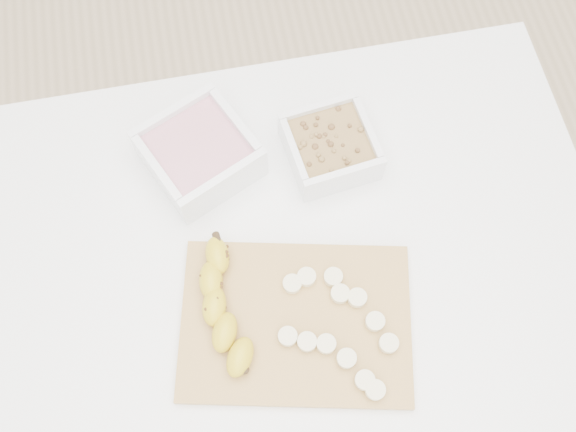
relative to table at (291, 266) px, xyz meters
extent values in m
plane|color=#C6AD89|center=(0.00, 0.00, -0.65)|extent=(3.50, 3.50, 0.00)
cube|color=white|center=(0.00, 0.00, 0.08)|extent=(1.00, 0.70, 0.04)
cylinder|color=white|center=(0.44, -0.29, -0.30)|extent=(0.05, 0.05, 0.71)
cylinder|color=white|center=(-0.44, 0.29, -0.30)|extent=(0.05, 0.05, 0.71)
cylinder|color=white|center=(0.44, 0.29, -0.30)|extent=(0.05, 0.05, 0.71)
cube|color=white|center=(-0.12, 0.17, 0.13)|extent=(0.21, 0.21, 0.07)
cube|color=#C17D8C|center=(-0.12, 0.17, 0.14)|extent=(0.18, 0.18, 0.04)
cube|color=white|center=(0.09, 0.15, 0.13)|extent=(0.15, 0.15, 0.06)
cube|color=olive|center=(0.09, 0.15, 0.13)|extent=(0.13, 0.13, 0.04)
cube|color=tan|center=(-0.02, -0.12, 0.10)|extent=(0.39, 0.31, 0.01)
cylinder|color=beige|center=(-0.01, -0.06, 0.12)|extent=(0.03, 0.03, 0.01)
cylinder|color=beige|center=(0.01, -0.06, 0.12)|extent=(0.03, 0.03, 0.01)
cylinder|color=beige|center=(0.05, -0.07, 0.12)|extent=(0.03, 0.03, 0.01)
cylinder|color=beige|center=(0.06, -0.09, 0.12)|extent=(0.03, 0.03, 0.01)
cylinder|color=beige|center=(0.08, -0.10, 0.12)|extent=(0.03, 0.03, 0.01)
cylinder|color=beige|center=(0.10, -0.14, 0.12)|extent=(0.03, 0.03, 0.01)
cylinder|color=beige|center=(0.11, -0.18, 0.12)|extent=(0.03, 0.03, 0.01)
cylinder|color=beige|center=(-0.03, -0.14, 0.12)|extent=(0.03, 0.03, 0.01)
cylinder|color=beige|center=(-0.01, -0.15, 0.12)|extent=(0.03, 0.03, 0.01)
cylinder|color=beige|center=(0.02, -0.16, 0.12)|extent=(0.03, 0.03, 0.01)
cylinder|color=beige|center=(0.04, -0.19, 0.12)|extent=(0.03, 0.03, 0.01)
cylinder|color=beige|center=(0.06, -0.22, 0.12)|extent=(0.03, 0.03, 0.01)
cylinder|color=beige|center=(0.07, -0.24, 0.12)|extent=(0.03, 0.03, 0.01)
camera|label=1|loc=(-0.07, -0.33, 1.05)|focal=40.00mm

